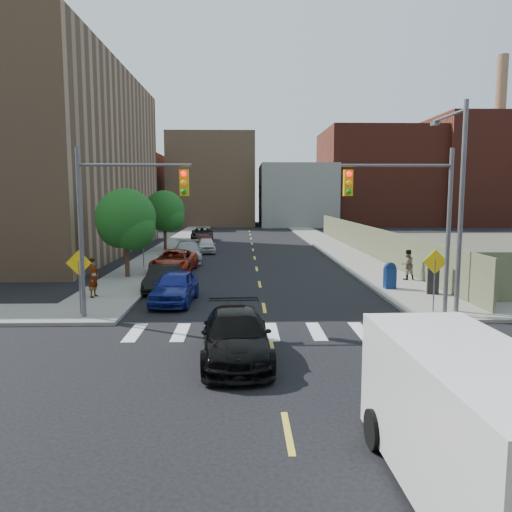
{
  "coord_description": "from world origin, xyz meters",
  "views": [
    {
      "loc": [
        -0.97,
        -14.24,
        5.13
      ],
      "look_at": [
        -0.29,
        11.13,
        2.0
      ],
      "focal_mm": 35.0,
      "sensor_mm": 36.0,
      "label": 1
    }
  ],
  "objects": [
    {
      "name": "sidewalk_ne",
      "position": [
        7.75,
        41.5,
        0.07
      ],
      "size": [
        3.5,
        73.0,
        0.15
      ],
      "primitive_type": "cube",
      "color": "gray",
      "rests_on": "ground"
    },
    {
      "name": "bg_bldg_east",
      "position": [
        22.0,
        72.0,
        8.0
      ],
      "size": [
        18.0,
        18.0,
        16.0
      ],
      "primitive_type": "cube",
      "color": "#592319",
      "rests_on": "ground"
    },
    {
      "name": "payphone",
      "position": [
        8.64,
        10.32,
        1.07
      ],
      "size": [
        0.65,
        0.58,
        1.85
      ],
      "primitive_type": "cube",
      "rotation": [
        0.0,
        0.0,
        -0.26
      ],
      "color": "black",
      "rests_on": "sidewalk_ne"
    },
    {
      "name": "warn_sign_midwest",
      "position": [
        -7.8,
        20.0,
        1.99
      ],
      "size": [
        1.06,
        0.06,
        2.83
      ],
      "color": "#59595E",
      "rests_on": "ground"
    },
    {
      "name": "tree_west_near",
      "position": [
        -8.0,
        16.05,
        3.48
      ],
      "size": [
        3.66,
        3.64,
        5.52
      ],
      "color": "#332114",
      "rests_on": "ground"
    },
    {
      "name": "parked_car_blue",
      "position": [
        -4.2,
        9.17,
        0.78
      ],
      "size": [
        2.16,
        4.7,
        1.56
      ],
      "primitive_type": "imported",
      "rotation": [
        0.0,
        0.0,
        -0.07
      ],
      "color": "navy",
      "rests_on": "ground"
    },
    {
      "name": "bg_bldg_fareast",
      "position": [
        38.0,
        70.0,
        9.0
      ],
      "size": [
        14.0,
        16.0,
        18.0
      ],
      "primitive_type": "cube",
      "color": "#592319",
      "rests_on": "ground"
    },
    {
      "name": "smokestack",
      "position": [
        42.0,
        70.0,
        14.0
      ],
      "size": [
        1.8,
        1.8,
        28.0
      ],
      "primitive_type": "cylinder",
      "color": "#8C6B4C",
      "rests_on": "ground"
    },
    {
      "name": "sidewalk_nw",
      "position": [
        -7.75,
        41.5,
        0.07
      ],
      "size": [
        3.5,
        73.0,
        0.15
      ],
      "primitive_type": "cube",
      "color": "gray",
      "rests_on": "ground"
    },
    {
      "name": "signal_ne",
      "position": [
        5.98,
        6.0,
        4.53
      ],
      "size": [
        4.59,
        0.3,
        7.0
      ],
      "color": "#59595E",
      "rests_on": "ground"
    },
    {
      "name": "streetlight_ne",
      "position": [
        8.2,
        6.9,
        5.22
      ],
      "size": [
        0.25,
        3.7,
        9.0
      ],
      "color": "#59595E",
      "rests_on": "ground"
    },
    {
      "name": "parked_car_grey",
      "position": [
        -5.5,
        41.44,
        0.73
      ],
      "size": [
        2.8,
        5.44,
        1.47
      ],
      "primitive_type": "imported",
      "rotation": [
        0.0,
        0.0,
        0.07
      ],
      "color": "black",
      "rests_on": "ground"
    },
    {
      "name": "bg_bldg_midwest",
      "position": [
        -6.0,
        72.0,
        7.5
      ],
      "size": [
        14.0,
        16.0,
        15.0
      ],
      "primitive_type": "cube",
      "color": "#8C6B4C",
      "rests_on": "ground"
    },
    {
      "name": "ground",
      "position": [
        0.0,
        0.0,
        0.0
      ],
      "size": [
        160.0,
        160.0,
        0.0
      ],
      "primitive_type": "plane",
      "color": "black",
      "rests_on": "ground"
    },
    {
      "name": "parked_car_maroon",
      "position": [
        -4.57,
        32.48,
        0.65
      ],
      "size": [
        1.62,
        4.01,
        1.29
      ],
      "primitive_type": "imported",
      "rotation": [
        0.0,
        0.0,
        0.06
      ],
      "color": "#3C120C",
      "rests_on": "ground"
    },
    {
      "name": "warn_sign_ne",
      "position": [
        7.2,
        6.5,
        1.99
      ],
      "size": [
        1.06,
        0.06,
        2.83
      ],
      "color": "#59595E",
      "rests_on": "ground"
    },
    {
      "name": "parked_car_red",
      "position": [
        -5.5,
        18.59,
        0.75
      ],
      "size": [
        2.86,
        5.56,
        1.5
      ],
      "primitive_type": "imported",
      "rotation": [
        0.0,
        0.0,
        -0.07
      ],
      "color": "maroon",
      "rests_on": "ground"
    },
    {
      "name": "parked_car_silver",
      "position": [
        -5.19,
        23.66,
        0.78
      ],
      "size": [
        2.66,
        5.56,
        1.56
      ],
      "primitive_type": "imported",
      "rotation": [
        0.0,
        0.0,
        0.09
      ],
      "color": "#96999D",
      "rests_on": "ground"
    },
    {
      "name": "parked_car_white",
      "position": [
        -4.2,
        29.95,
        0.68
      ],
      "size": [
        1.95,
        4.11,
        1.36
      ],
      "primitive_type": "imported",
      "rotation": [
        0.0,
        0.0,
        0.09
      ],
      "color": "silver",
      "rests_on": "ground"
    },
    {
      "name": "mailbox",
      "position": [
        6.88,
        11.8,
        0.83
      ],
      "size": [
        0.63,
        0.51,
        1.41
      ],
      "rotation": [
        0.0,
        0.0,
        0.12
      ],
      "color": "navy",
      "rests_on": "sidewalk_ne"
    },
    {
      "name": "warn_sign_nw",
      "position": [
        -7.8,
        6.5,
        1.99
      ],
      "size": [
        1.06,
        0.06,
        2.83
      ],
      "color": "#59595E",
      "rests_on": "ground"
    },
    {
      "name": "pedestrian_west",
      "position": [
        -8.26,
        9.96,
        1.1
      ],
      "size": [
        0.58,
        0.77,
        1.9
      ],
      "primitive_type": "imported",
      "rotation": [
        0.0,
        0.0,
        1.37
      ],
      "color": "gray",
      "rests_on": "sidewalk_nw"
    },
    {
      "name": "signal_nw",
      "position": [
        -5.98,
        6.0,
        4.53
      ],
      "size": [
        4.59,
        0.3,
        7.0
      ],
      "color": "#59595E",
      "rests_on": "ground"
    },
    {
      "name": "bg_bldg_west",
      "position": [
        -22.0,
        70.0,
        6.0
      ],
      "size": [
        14.0,
        18.0,
        12.0
      ],
      "primitive_type": "cube",
      "color": "#592319",
      "rests_on": "ground"
    },
    {
      "name": "bg_bldg_center",
      "position": [
        8.0,
        70.0,
        5.0
      ],
      "size": [
        12.0,
        16.0,
        10.0
      ],
      "primitive_type": "cube",
      "color": "gray",
      "rests_on": "ground"
    },
    {
      "name": "cargo_van",
      "position": [
        2.82,
        -6.33,
        1.36
      ],
      "size": [
        2.5,
        5.73,
        2.59
      ],
      "rotation": [
        0.0,
        0.0,
        0.03
      ],
      "color": "white",
      "rests_on": "ground"
    },
    {
      "name": "black_sedan",
      "position": [
        -1.19,
        0.88,
        0.76
      ],
      "size": [
        2.35,
        5.3,
        1.51
      ],
      "primitive_type": "imported",
      "rotation": [
        0.0,
        0.0,
        0.05
      ],
      "color": "black",
      "rests_on": "ground"
    },
    {
      "name": "tree_west_far",
      "position": [
        -8.0,
        31.05,
        3.48
      ],
      "size": [
        3.66,
        3.64,
        5.52
      ],
      "color": "#332114",
      "rests_on": "ground"
    },
    {
      "name": "pedestrian_east",
      "position": [
        8.72,
        14.56,
        1.04
      ],
      "size": [
        0.96,
        0.81,
        1.78
      ],
      "primitive_type": "imported",
      "rotation": [
        0.0,
        0.0,
        3.31
      ],
      "color": "gray",
      "rests_on": "sidewalk_ne"
    },
    {
      "name": "parked_car_black",
      "position": [
        -5.23,
        12.16,
        0.68
      ],
      "size": [
        1.62,
        4.19,
        1.36
      ],
      "primitive_type": "imported",
      "rotation": [
        0.0,
        0.0,
        -0.05
      ],
      "color": "black",
      "rests_on": "ground"
    },
    {
      "name": "fence_north",
      "position": [
        9.6,
        28.0,
        1.25
      ],
      "size": [
        0.12,
        44.0,
        2.5
      ],
      "primitive_type": "cube",
      "color": "#656B4B",
      "rests_on": "ground"
    }
  ]
}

